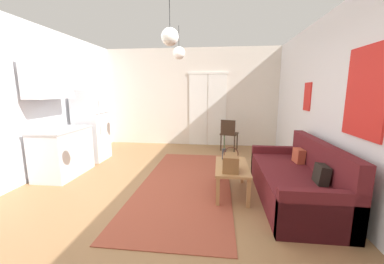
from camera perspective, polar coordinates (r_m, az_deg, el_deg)
The scene contains 13 objects.
ground_plane at distance 3.62m, azimuth -7.57°, elevation -16.68°, with size 5.50×7.73×0.10m, color #996D44.
wall_back at distance 6.79m, azimuth -0.17°, elevation 8.40°, with size 5.10×0.13×2.76m.
wall_right at distance 3.55m, azimuth 34.98°, elevation 5.12°, with size 0.12×7.33×2.76m.
area_rug at distance 4.10m, azimuth -1.47°, elevation -12.41°, with size 1.50×3.52×0.01m, color #9E4733.
couch at distance 3.75m, azimuth 24.60°, elevation -11.13°, with size 0.88×2.02×0.87m.
coffee_table at distance 3.67m, azimuth 9.76°, elevation -9.03°, with size 0.50×0.96×0.44m.
bamboo_vase at distance 3.92m, azimuth 7.89°, elevation -5.34°, with size 0.07×0.07×0.40m.
handbag at distance 3.38m, azimuth 9.54°, elevation -7.48°, with size 0.24×0.33×0.35m.
refrigerator at distance 5.74m, azimuth -23.50°, elevation 1.52°, with size 0.61×0.63×1.60m.
kitchen_counter at distance 4.93m, azimuth -29.83°, elevation -0.29°, with size 0.64×1.07×2.11m.
accent_chair at distance 6.19m, azimuth 9.05°, elevation -0.18°, with size 0.52×0.50×0.83m.
pendant_lamp_near at distance 2.92m, azimuth -5.45°, elevation 22.31°, with size 0.21×0.21×0.67m.
pendant_lamp_far at distance 4.60m, azimuth -3.23°, elevation 18.84°, with size 0.24×0.24×0.60m.
Camera 1 is at (0.83, -3.12, 1.58)m, focal length 21.68 mm.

